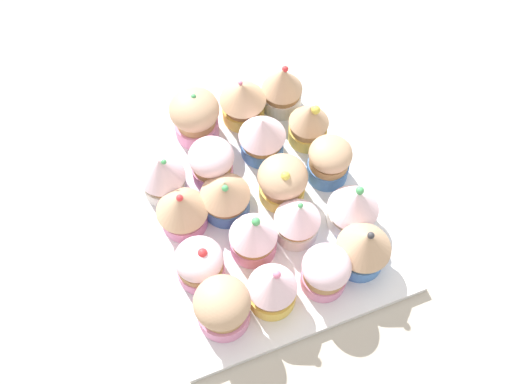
% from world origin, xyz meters
% --- Properties ---
extents(ground_plane, '(1.80, 1.80, 0.03)m').
position_xyz_m(ground_plane, '(0.00, 0.00, -0.01)').
color(ground_plane, '#B2A899').
extents(baking_tray, '(0.31, 0.37, 0.01)m').
position_xyz_m(baking_tray, '(0.00, 0.00, 0.01)').
color(baking_tray, silver).
rests_on(baking_tray, ground_plane).
extents(cupcake_0, '(0.06, 0.06, 0.08)m').
position_xyz_m(cupcake_0, '(-0.09, -0.13, 0.05)').
color(cupcake_0, white).
rests_on(cupcake_0, baking_tray).
extents(cupcake_1, '(0.06, 0.06, 0.07)m').
position_xyz_m(cupcake_1, '(-0.03, -0.13, 0.05)').
color(cupcake_1, '#EFC651').
rests_on(cupcake_1, baking_tray).
extents(cupcake_2, '(0.07, 0.07, 0.08)m').
position_xyz_m(cupcake_2, '(0.04, -0.13, 0.05)').
color(cupcake_2, pink).
rests_on(cupcake_2, baking_tray).
extents(cupcake_3, '(0.05, 0.05, 0.08)m').
position_xyz_m(cupcake_3, '(-0.10, -0.07, 0.05)').
color(cupcake_3, '#EFC651').
rests_on(cupcake_3, baking_tray).
extents(cupcake_4, '(0.06, 0.06, 0.07)m').
position_xyz_m(cupcake_4, '(-0.04, -0.07, 0.05)').
color(cupcake_4, '#477AC6').
rests_on(cupcake_4, baking_tray).
extents(cupcake_5, '(0.06, 0.06, 0.07)m').
position_xyz_m(cupcake_5, '(0.04, -0.06, 0.05)').
color(cupcake_5, pink).
rests_on(cupcake_5, baking_tray).
extents(cupcake_6, '(0.06, 0.06, 0.08)m').
position_xyz_m(cupcake_6, '(0.10, -0.06, 0.05)').
color(cupcake_6, white).
rests_on(cupcake_6, baking_tray).
extents(cupcake_7, '(0.06, 0.06, 0.07)m').
position_xyz_m(cupcake_7, '(-0.10, -0.01, 0.05)').
color(cupcake_7, '#477AC6').
rests_on(cupcake_7, baking_tray).
extents(cupcake_8, '(0.06, 0.06, 0.07)m').
position_xyz_m(cupcake_8, '(-0.04, 0.00, 0.05)').
color(cupcake_8, '#EFC651').
rests_on(cupcake_8, baking_tray).
extents(cupcake_9, '(0.06, 0.06, 0.07)m').
position_xyz_m(cupcake_9, '(0.04, -0.01, 0.05)').
color(cupcake_9, '#477AC6').
rests_on(cupcake_9, baking_tray).
extents(cupcake_10, '(0.07, 0.07, 0.07)m').
position_xyz_m(cupcake_10, '(0.10, -0.01, 0.05)').
color(cupcake_10, pink).
rests_on(cupcake_10, baking_tray).
extents(cupcake_11, '(0.06, 0.06, 0.07)m').
position_xyz_m(cupcake_11, '(-0.10, 0.07, 0.05)').
color(cupcake_11, white).
rests_on(cupcake_11, baking_tray).
extents(cupcake_12, '(0.06, 0.06, 0.07)m').
position_xyz_m(cupcake_12, '(-0.03, 0.06, 0.05)').
color(cupcake_12, white).
rests_on(cupcake_12, baking_tray).
extents(cupcake_13, '(0.06, 0.06, 0.08)m').
position_xyz_m(cupcake_13, '(0.03, 0.06, 0.05)').
color(cupcake_13, pink).
rests_on(cupcake_13, baking_tray).
extents(cupcake_14, '(0.06, 0.06, 0.07)m').
position_xyz_m(cupcake_14, '(0.10, 0.07, 0.04)').
color(cupcake_14, pink).
rests_on(cupcake_14, baking_tray).
extents(cupcake_15, '(0.07, 0.07, 0.08)m').
position_xyz_m(cupcake_15, '(-0.09, 0.12, 0.05)').
color(cupcake_15, '#477AC6').
rests_on(cupcake_15, baking_tray).
extents(cupcake_16, '(0.06, 0.06, 0.07)m').
position_xyz_m(cupcake_16, '(-0.04, 0.13, 0.05)').
color(cupcake_16, pink).
rests_on(cupcake_16, baking_tray).
extents(cupcake_17, '(0.06, 0.06, 0.08)m').
position_xyz_m(cupcake_17, '(0.03, 0.13, 0.05)').
color(cupcake_17, '#EFC651').
rests_on(cupcake_17, baking_tray).
extents(cupcake_18, '(0.06, 0.06, 0.08)m').
position_xyz_m(cupcake_18, '(0.09, 0.13, 0.05)').
color(cupcake_18, pink).
rests_on(cupcake_18, baking_tray).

